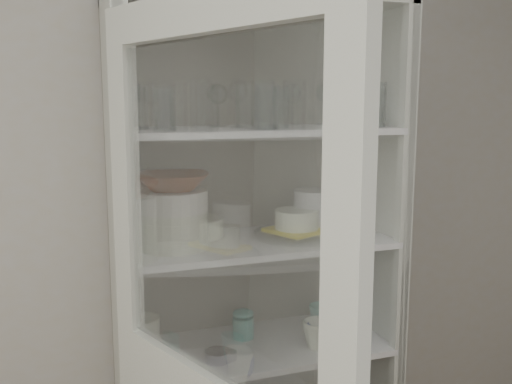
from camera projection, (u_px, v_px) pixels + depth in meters
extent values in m
cube|color=#B1A999|center=(188.00, 220.00, 2.19)|extent=(3.60, 0.02, 2.60)
cube|color=beige|center=(121.00, 311.00, 1.93)|extent=(0.03, 0.45, 2.10)
cube|color=beige|center=(372.00, 281.00, 2.25)|extent=(0.03, 0.45, 2.10)
cube|color=slate|center=(239.00, 278.00, 2.29)|extent=(1.00, 0.03, 2.10)
cube|color=beige|center=(256.00, 1.00, 1.92)|extent=(1.00, 0.45, 0.03)
cube|color=white|center=(257.00, 348.00, 2.11)|extent=(0.94, 0.42, 0.02)
cube|color=white|center=(257.00, 242.00, 2.04)|extent=(0.94, 0.42, 0.02)
cube|color=white|center=(257.00, 131.00, 1.98)|extent=(0.94, 0.42, 0.02)
cube|color=beige|center=(208.00, 9.00, 1.24)|extent=(0.36, 0.85, 0.10)
cube|color=beige|center=(126.00, 191.00, 1.61)|extent=(0.07, 0.10, 0.80)
cube|color=beige|center=(347.00, 247.00, 1.00)|extent=(0.07, 0.10, 0.80)
cube|color=silver|center=(211.00, 213.00, 1.31)|extent=(0.27, 0.68, 0.78)
cylinder|color=silver|center=(164.00, 108.00, 1.74)|extent=(0.07, 0.07, 0.14)
cylinder|color=silver|center=(165.00, 110.00, 1.77)|extent=(0.08, 0.08, 0.13)
cylinder|color=silver|center=(268.00, 107.00, 1.82)|extent=(0.09, 0.09, 0.14)
cylinder|color=silver|center=(279.00, 108.00, 1.90)|extent=(0.07, 0.07, 0.13)
cylinder|color=silver|center=(263.00, 105.00, 1.83)|extent=(0.08, 0.08, 0.16)
cylinder|color=silver|center=(360.00, 108.00, 1.93)|extent=(0.08, 0.08, 0.14)
cylinder|color=silver|center=(375.00, 105.00, 2.02)|extent=(0.10, 0.10, 0.16)
cylinder|color=silver|center=(137.00, 108.00, 1.84)|extent=(0.07, 0.07, 0.14)
cylinder|color=silver|center=(164.00, 108.00, 1.89)|extent=(0.08, 0.08, 0.13)
cylinder|color=silver|center=(246.00, 106.00, 1.95)|extent=(0.09, 0.09, 0.15)
cylinder|color=white|center=(174.00, 230.00, 1.92)|extent=(0.23, 0.23, 0.13)
cylinder|color=white|center=(195.00, 227.00, 2.08)|extent=(0.21, 0.21, 0.07)
cylinder|color=white|center=(173.00, 201.00, 1.90)|extent=(0.29, 0.29, 0.07)
imported|color=brown|center=(173.00, 182.00, 1.89)|extent=(0.29, 0.29, 0.06)
cylinder|color=silver|center=(297.00, 234.00, 2.09)|extent=(0.38, 0.38, 0.02)
cube|color=yellow|center=(297.00, 230.00, 2.09)|extent=(0.24, 0.24, 0.01)
cylinder|color=white|center=(297.00, 219.00, 2.08)|extent=(0.20, 0.20, 0.07)
cylinder|color=silver|center=(313.00, 211.00, 2.15)|extent=(0.15, 0.15, 0.16)
imported|color=navy|center=(321.00, 333.00, 2.10)|extent=(0.12, 0.12, 0.09)
imported|color=teal|center=(321.00, 316.00, 2.27)|extent=(0.12, 0.12, 0.09)
imported|color=white|center=(317.00, 334.00, 2.07)|extent=(0.14, 0.14, 0.10)
cylinder|color=teal|center=(243.00, 328.00, 2.16)|extent=(0.08, 0.08, 0.08)
ellipsoid|color=teal|center=(243.00, 315.00, 2.16)|extent=(0.08, 0.08, 0.02)
cylinder|color=#B0AEBF|center=(218.00, 356.00, 1.98)|extent=(0.09, 0.09, 0.04)
cylinder|color=white|center=(143.00, 337.00, 2.01)|extent=(0.14, 0.14, 0.14)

